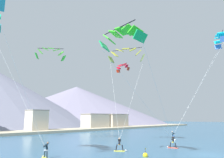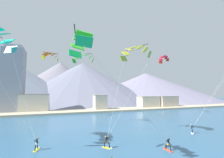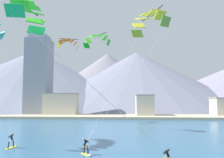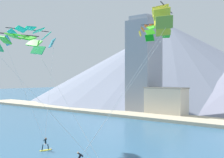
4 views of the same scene
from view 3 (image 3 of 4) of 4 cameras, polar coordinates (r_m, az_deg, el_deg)
The scene contains 13 objects.
kitesurfer_near_trail at distance 29.01m, azimuth -24.57°, elevation -14.97°, with size 0.79×1.79×1.79m.
kitesurfer_mid_center at distance 23.51m, azimuth -6.65°, elevation -17.82°, with size 1.37×1.63×1.81m.
parafoil_kite_near_lead at distance 21.43m, azimuth -20.75°, elevation 15.55°, with size 12.91×5.88×12.87m.
parafoil_kite_mid_center at distance 29.01m, azimuth 9.49°, elevation 14.75°, with size 9.41×7.41×15.26m.
parafoil_kite_distant_low_drift at distance 53.59m, azimuth -11.38°, elevation 9.29°, with size 4.92×3.46×2.37m.
parafoil_kite_distant_mid_solo at distance 40.72m, azimuth -4.09°, elevation 10.37°, with size 5.37×3.67×2.42m.
shoreline_strip at distance 61.81m, azimuth 4.23°, elevation -9.80°, with size 180.00×10.00×0.70m, color #BCAD8E.
shore_building_harbour_front at distance 63.85m, azimuth 8.56°, elevation -6.96°, with size 5.24×5.04×6.54m.
shore_building_quay_east at distance 67.88m, azimuth -13.18°, elevation -6.55°, with size 10.25×4.47×7.01m.
highrise_tower at distance 72.33m, azimuth -18.54°, elevation 0.73°, with size 7.00×7.00×25.19m.
mountain_peak_west_ridge at distance 124.46m, azimuth 6.53°, elevation -0.12°, with size 114.13×114.13×31.25m.
mountain_peak_central_summit at distance 125.64m, azimuth -19.32°, elevation 0.11°, with size 113.75×113.75×31.41m.
mountain_peak_far_spur at distance 129.69m, azimuth -1.21°, elevation -0.24°, with size 88.78×88.78×31.66m.
Camera 3 is at (-1.27, -13.41, 5.97)m, focal length 35.00 mm.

